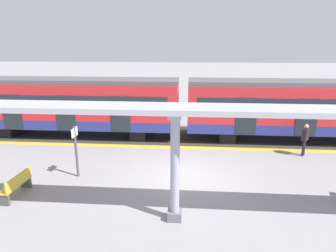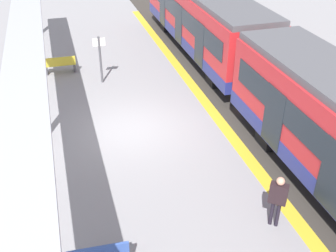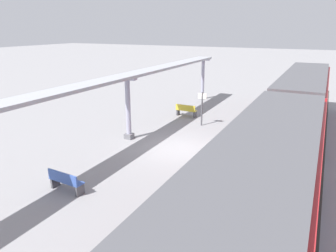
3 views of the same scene
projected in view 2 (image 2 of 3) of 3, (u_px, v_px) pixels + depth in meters
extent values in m
plane|color=gray|center=(131.00, 130.00, 15.47)|extent=(176.00, 176.00, 0.00)
cube|color=gold|center=(217.00, 117.00, 16.29)|extent=(0.45, 30.79, 0.01)
cube|color=#38332D|center=(258.00, 111.00, 16.72)|extent=(3.20, 42.79, 0.01)
cube|color=red|center=(203.00, 17.00, 21.27)|extent=(2.60, 12.59, 2.60)
cube|color=navy|center=(202.00, 36.00, 21.81)|extent=(2.63, 12.61, 0.55)
cube|color=#1E262D|center=(179.00, 13.00, 20.80)|extent=(0.03, 11.58, 0.84)
cube|color=#1E262D|center=(162.00, 7.00, 23.66)|extent=(0.04, 1.10, 2.00)
cube|color=#1E262D|center=(178.00, 23.00, 21.09)|extent=(0.04, 1.10, 2.00)
cube|color=#1E262D|center=(199.00, 44.00, 18.52)|extent=(0.04, 1.10, 2.00)
cube|color=black|center=(231.00, 76.00, 18.83)|extent=(2.21, 0.90, 0.64)
cube|color=black|center=(179.00, 24.00, 25.42)|extent=(2.21, 0.90, 0.64)
cube|color=#1E262D|center=(273.00, 118.00, 12.89)|extent=(0.04, 1.10, 2.00)
cube|color=#1E262D|center=(334.00, 179.00, 10.32)|extent=(0.04, 1.10, 2.00)
cube|color=black|center=(289.00, 134.00, 14.64)|extent=(2.21, 0.90, 0.64)
cube|color=slate|center=(37.00, 33.00, 24.47)|extent=(0.44, 0.44, 0.30)
cylinder|color=#9C9CB2|center=(32.00, 5.00, 23.58)|extent=(0.28, 0.28, 3.10)
cube|color=slate|center=(42.00, 136.00, 14.80)|extent=(0.44, 0.44, 0.30)
cylinder|color=#9C9CB2|center=(34.00, 95.00, 13.91)|extent=(0.28, 0.28, 3.10)
cube|color=#9C9CB2|center=(25.00, 50.00, 13.06)|extent=(1.10, 0.36, 0.12)
cube|color=#A8AAB2|center=(25.00, 49.00, 12.75)|extent=(1.20, 25.05, 0.16)
cube|color=gold|center=(60.00, 64.00, 19.73)|extent=(1.51, 0.48, 0.04)
cube|color=gold|center=(59.00, 61.00, 19.45)|extent=(1.50, 0.10, 0.40)
cube|color=#4C4C51|center=(46.00, 70.00, 19.70)|extent=(0.11, 0.40, 0.42)
cube|color=#4C4C51|center=(75.00, 67.00, 19.99)|extent=(0.11, 0.40, 0.42)
cylinder|color=#4C4C51|center=(100.00, 60.00, 18.44)|extent=(0.10, 0.10, 2.20)
cube|color=silver|center=(99.00, 42.00, 18.00)|extent=(0.56, 0.04, 0.36)
cylinder|color=black|center=(278.00, 214.00, 11.05)|extent=(0.10, 0.10, 0.81)
cylinder|color=black|center=(272.00, 213.00, 11.10)|extent=(0.10, 0.10, 0.81)
cube|color=black|center=(278.00, 194.00, 10.70)|extent=(0.50, 0.46, 0.61)
sphere|color=tan|center=(281.00, 181.00, 10.48)|extent=(0.22, 0.22, 0.22)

